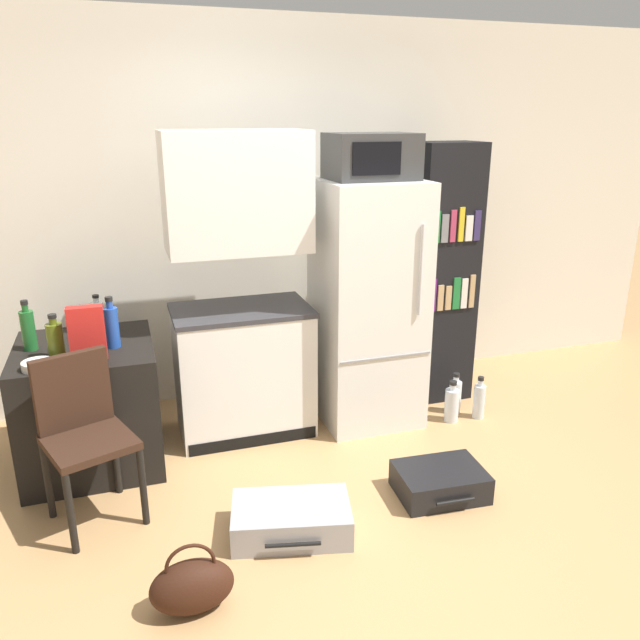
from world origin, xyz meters
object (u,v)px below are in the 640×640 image
(kitchen_hutch, at_px, (240,300))
(refrigerator, at_px, (367,304))
(suitcase_large_flat, at_px, (440,482))
(water_bottle_back, at_px, (479,400))
(bowl, at_px, (38,365))
(handbag, at_px, (192,586))
(cereal_box, at_px, (87,333))
(chair, at_px, (82,424))
(bottle_olive_oil, at_px, (55,340))
(bottle_clear_short, at_px, (98,314))
(suitcase_small_flat, at_px, (291,519))
(side_table, at_px, (90,405))
(bottle_green_tall, at_px, (28,329))
(water_bottle_front, at_px, (455,396))
(bottle_blue_soda, at_px, (112,326))
(microwave, at_px, (371,156))
(bookshelf, at_px, (442,275))
(water_bottle_middle, at_px, (452,404))

(kitchen_hutch, xyz_separation_m, refrigerator, (0.85, -0.06, -0.09))
(suitcase_large_flat, xyz_separation_m, water_bottle_back, (0.71, 0.75, 0.05))
(bowl, xyz_separation_m, handbag, (0.63, -1.13, -0.65))
(cereal_box, xyz_separation_m, chair, (-0.05, -0.34, -0.37))
(bottle_olive_oil, relative_size, bottle_clear_short, 1.18)
(suitcase_small_flat, bearing_deg, suitcase_large_flat, 18.01)
(side_table, bearing_deg, bottle_olive_oil, -128.62)
(bottle_green_tall, distance_m, suitcase_large_flat, 2.48)
(water_bottle_back, bearing_deg, cereal_box, 179.87)
(kitchen_hutch, height_order, water_bottle_front, kitchen_hutch)
(bottle_blue_soda, relative_size, suitcase_small_flat, 0.46)
(microwave, bearing_deg, suitcase_small_flat, -127.23)
(bookshelf, bearing_deg, cereal_box, -169.42)
(microwave, bearing_deg, handbag, -133.03)
(suitcase_small_flat, height_order, water_bottle_back, water_bottle_back)
(side_table, height_order, suitcase_large_flat, side_table)
(microwave, relative_size, suitcase_large_flat, 1.06)
(chair, xyz_separation_m, water_bottle_middle, (2.35, 0.35, -0.40))
(cereal_box, height_order, handbag, cereal_box)
(water_bottle_back, bearing_deg, water_bottle_middle, 176.54)
(bowl, height_order, suitcase_large_flat, bowl)
(bottle_blue_soda, relative_size, bottle_green_tall, 1.03)
(microwave, xyz_separation_m, bowl, (-2.02, -0.36, -1.01))
(microwave, height_order, cereal_box, microwave)
(microwave, bearing_deg, bottle_olive_oil, -173.54)
(bottle_green_tall, height_order, suitcase_small_flat, bottle_green_tall)
(bottle_green_tall, xyz_separation_m, handbag, (0.69, -1.46, -0.75))
(bookshelf, distance_m, bottle_green_tall, 2.73)
(water_bottle_middle, bearing_deg, suitcase_large_flat, -123.15)
(bottle_green_tall, xyz_separation_m, suitcase_large_flat, (2.12, -1.01, -0.80))
(refrigerator, relative_size, chair, 1.86)
(bottle_olive_oil, distance_m, bottle_green_tall, 0.24)
(bookshelf, distance_m, bottle_blue_soda, 2.29)
(microwave, bearing_deg, cereal_box, -170.81)
(bottle_olive_oil, xyz_separation_m, bottle_clear_short, (0.21, 0.47, -0.02))
(side_table, xyz_separation_m, bottle_olive_oil, (-0.12, -0.16, 0.48))
(bookshelf, xyz_separation_m, water_bottle_middle, (-0.11, -0.44, -0.80))
(bottle_clear_short, height_order, bowl, bottle_clear_short)
(microwave, relative_size, suitcase_small_flat, 0.81)
(kitchen_hutch, distance_m, bottle_green_tall, 1.24)
(bottle_green_tall, height_order, chair, bottle_green_tall)
(bottle_olive_oil, height_order, water_bottle_middle, bottle_olive_oil)
(cereal_box, distance_m, suitcase_small_flat, 1.48)
(kitchen_hutch, xyz_separation_m, bottle_clear_short, (-0.87, 0.19, -0.07))
(kitchen_hutch, bearing_deg, bottle_blue_soda, -166.03)
(kitchen_hutch, height_order, water_bottle_back, kitchen_hutch)
(bottle_blue_soda, bearing_deg, bottle_olive_oil, -164.16)
(side_table, relative_size, bookshelf, 0.42)
(bottle_blue_soda, bearing_deg, handbag, -79.82)
(kitchen_hutch, xyz_separation_m, handbag, (-0.54, -1.55, -0.79))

